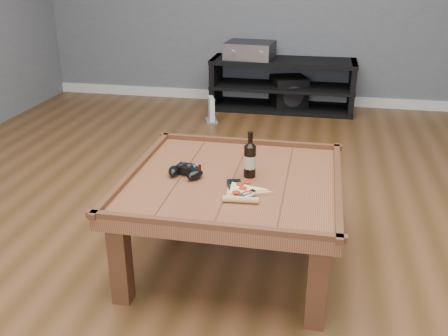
% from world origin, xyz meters
% --- Properties ---
extents(ground, '(6.00, 6.00, 0.00)m').
position_xyz_m(ground, '(0.00, 0.00, 0.00)').
color(ground, '#462C14').
rests_on(ground, ground).
extents(baseboard, '(5.00, 0.02, 0.10)m').
position_xyz_m(baseboard, '(0.00, 2.99, 0.05)').
color(baseboard, silver).
rests_on(baseboard, ground).
extents(coffee_table, '(1.03, 1.03, 0.48)m').
position_xyz_m(coffee_table, '(0.00, 0.00, 0.39)').
color(coffee_table, '#522D17').
rests_on(coffee_table, ground).
extents(media_console, '(1.40, 0.45, 0.50)m').
position_xyz_m(media_console, '(0.00, 2.75, 0.25)').
color(media_console, black).
rests_on(media_console, ground).
extents(beer_bottle, '(0.06, 0.06, 0.22)m').
position_xyz_m(beer_bottle, '(0.07, 0.04, 0.54)').
color(beer_bottle, black).
rests_on(beer_bottle, coffee_table).
extents(game_controller, '(0.19, 0.15, 0.05)m').
position_xyz_m(game_controller, '(-0.23, -0.02, 0.47)').
color(game_controller, black).
rests_on(game_controller, coffee_table).
extents(pizza_slice, '(0.19, 0.29, 0.03)m').
position_xyz_m(pizza_slice, '(0.07, -0.16, 0.46)').
color(pizza_slice, tan).
rests_on(pizza_slice, coffee_table).
extents(smartphone, '(0.09, 0.13, 0.02)m').
position_xyz_m(smartphone, '(0.02, -0.10, 0.46)').
color(smartphone, black).
rests_on(smartphone, coffee_table).
extents(remote_control, '(0.13, 0.16, 0.02)m').
position_xyz_m(remote_control, '(0.09, -0.20, 0.46)').
color(remote_control, '#969AA3').
rests_on(remote_control, coffee_table).
extents(av_receiver, '(0.48, 0.42, 0.16)m').
position_xyz_m(av_receiver, '(-0.33, 2.74, 0.58)').
color(av_receiver, black).
rests_on(av_receiver, media_console).
extents(subwoofer, '(0.42, 0.42, 0.32)m').
position_xyz_m(subwoofer, '(0.06, 2.80, 0.16)').
color(subwoofer, black).
rests_on(subwoofer, ground).
extents(game_console, '(0.15, 0.20, 0.23)m').
position_xyz_m(game_console, '(-0.60, 2.23, 0.10)').
color(game_console, slate).
rests_on(game_console, ground).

